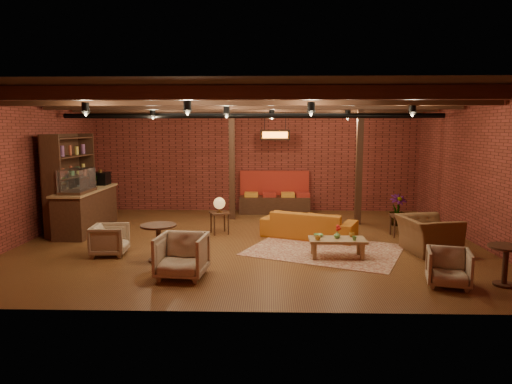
{
  "coord_description": "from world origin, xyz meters",
  "views": [
    {
      "loc": [
        0.42,
        -10.04,
        2.52
      ],
      "look_at": [
        0.14,
        0.2,
        1.1
      ],
      "focal_mm": 32.0,
      "sensor_mm": 36.0,
      "label": 1
    }
  ],
  "objects_px": {
    "side_table_lamp": "(219,206)",
    "plant_tall": "(399,179)",
    "sofa": "(309,224)",
    "round_table_right": "(506,259)",
    "armchair_right": "(428,229)",
    "armchair_far": "(449,266)",
    "coffee_table": "(337,241)",
    "armchair_b": "(182,254)",
    "round_table_left": "(159,236)",
    "armchair_a": "(110,238)",
    "side_table_book": "(401,217)"
  },
  "relations": [
    {
      "from": "armchair_a",
      "to": "plant_tall",
      "type": "height_order",
      "value": "plant_tall"
    },
    {
      "from": "coffee_table",
      "to": "side_table_book",
      "type": "bearing_deg",
      "value": 46.07
    },
    {
      "from": "armchair_far",
      "to": "side_table_lamp",
      "type": "bearing_deg",
      "value": 153.24
    },
    {
      "from": "side_table_lamp",
      "to": "armchair_far",
      "type": "bearing_deg",
      "value": -41.45
    },
    {
      "from": "armchair_b",
      "to": "round_table_right",
      "type": "bearing_deg",
      "value": 2.74
    },
    {
      "from": "side_table_book",
      "to": "armchair_far",
      "type": "distance_m",
      "value": 3.46
    },
    {
      "from": "round_table_right",
      "to": "plant_tall",
      "type": "xyz_separation_m",
      "value": [
        -0.43,
        4.67,
        0.78
      ]
    },
    {
      "from": "sofa",
      "to": "round_table_right",
      "type": "xyz_separation_m",
      "value": [
        2.89,
        -3.21,
        0.13
      ]
    },
    {
      "from": "coffee_table",
      "to": "armchair_a",
      "type": "xyz_separation_m",
      "value": [
        -4.53,
        0.04,
        0.0
      ]
    },
    {
      "from": "sofa",
      "to": "plant_tall",
      "type": "xyz_separation_m",
      "value": [
        2.45,
        1.46,
        0.91
      ]
    },
    {
      "from": "coffee_table",
      "to": "sofa",
      "type": "bearing_deg",
      "value": 103.77
    },
    {
      "from": "sofa",
      "to": "side_table_lamp",
      "type": "xyz_separation_m",
      "value": [
        -2.13,
        0.35,
        0.36
      ]
    },
    {
      "from": "side_table_lamp",
      "to": "armchair_far",
      "type": "distance_m",
      "value": 5.47
    },
    {
      "from": "sofa",
      "to": "armchair_far",
      "type": "xyz_separation_m",
      "value": [
        1.96,
        -3.26,
        0.02
      ]
    },
    {
      "from": "plant_tall",
      "to": "armchair_a",
      "type": "bearing_deg",
      "value": -155.04
    },
    {
      "from": "round_table_left",
      "to": "side_table_book",
      "type": "xyz_separation_m",
      "value": [
        5.22,
        2.18,
        -0.01
      ]
    },
    {
      "from": "armchair_b",
      "to": "round_table_left",
      "type": "bearing_deg",
      "value": 129.11
    },
    {
      "from": "coffee_table",
      "to": "side_table_lamp",
      "type": "height_order",
      "value": "side_table_lamp"
    },
    {
      "from": "side_table_book",
      "to": "coffee_table",
      "type": "bearing_deg",
      "value": -133.93
    },
    {
      "from": "side_table_lamp",
      "to": "plant_tall",
      "type": "xyz_separation_m",
      "value": [
        4.58,
        1.11,
        0.55
      ]
    },
    {
      "from": "plant_tall",
      "to": "side_table_lamp",
      "type": "bearing_deg",
      "value": -166.37
    },
    {
      "from": "armchair_a",
      "to": "armchair_right",
      "type": "height_order",
      "value": "armchair_right"
    },
    {
      "from": "round_table_right",
      "to": "armchair_far",
      "type": "height_order",
      "value": "armchair_far"
    },
    {
      "from": "sofa",
      "to": "armchair_b",
      "type": "bearing_deg",
      "value": 72.4
    },
    {
      "from": "side_table_lamp",
      "to": "armchair_a",
      "type": "relative_size",
      "value": 1.3
    },
    {
      "from": "side_table_lamp",
      "to": "armchair_a",
      "type": "bearing_deg",
      "value": -135.72
    },
    {
      "from": "sofa",
      "to": "round_table_right",
      "type": "bearing_deg",
      "value": 153.89
    },
    {
      "from": "round_table_left",
      "to": "armchair_right",
      "type": "bearing_deg",
      "value": 8.15
    },
    {
      "from": "sofa",
      "to": "coffee_table",
      "type": "distance_m",
      "value": 1.69
    },
    {
      "from": "side_table_book",
      "to": "plant_tall",
      "type": "bearing_deg",
      "value": 77.64
    },
    {
      "from": "coffee_table",
      "to": "side_table_lamp",
      "type": "xyz_separation_m",
      "value": [
        -2.53,
        2.0,
        0.34
      ]
    },
    {
      "from": "round_table_left",
      "to": "armchair_far",
      "type": "height_order",
      "value": "round_table_left"
    },
    {
      "from": "sofa",
      "to": "armchair_far",
      "type": "height_order",
      "value": "armchair_far"
    },
    {
      "from": "round_table_right",
      "to": "plant_tall",
      "type": "height_order",
      "value": "plant_tall"
    },
    {
      "from": "coffee_table",
      "to": "armchair_far",
      "type": "xyz_separation_m",
      "value": [
        1.56,
        -1.61,
        -0.0
      ]
    },
    {
      "from": "sofa",
      "to": "side_table_book",
      "type": "relative_size",
      "value": 4.05
    },
    {
      "from": "plant_tall",
      "to": "sofa",
      "type": "bearing_deg",
      "value": -149.17
    },
    {
      "from": "coffee_table",
      "to": "armchair_a",
      "type": "height_order",
      "value": "armchair_a"
    },
    {
      "from": "armchair_b",
      "to": "plant_tall",
      "type": "relative_size",
      "value": 0.34
    },
    {
      "from": "armchair_far",
      "to": "plant_tall",
      "type": "xyz_separation_m",
      "value": [
        0.49,
        4.72,
        0.89
      ]
    },
    {
      "from": "coffee_table",
      "to": "armchair_b",
      "type": "relative_size",
      "value": 1.35
    },
    {
      "from": "side_table_lamp",
      "to": "plant_tall",
      "type": "bearing_deg",
      "value": 13.63
    },
    {
      "from": "armchair_far",
      "to": "armchair_a",
      "type": "bearing_deg",
      "value": 179.47
    },
    {
      "from": "armchair_a",
      "to": "plant_tall",
      "type": "xyz_separation_m",
      "value": [
        6.59,
        3.06,
        0.88
      ]
    },
    {
      "from": "side_table_lamp",
      "to": "armchair_far",
      "type": "relative_size",
      "value": 1.33
    },
    {
      "from": "side_table_lamp",
      "to": "coffee_table",
      "type": "bearing_deg",
      "value": -38.29
    },
    {
      "from": "side_table_book",
      "to": "armchair_a",
      "type": "bearing_deg",
      "value": -164.11
    },
    {
      "from": "round_table_left",
      "to": "sofa",
      "type": "bearing_deg",
      "value": 33.12
    },
    {
      "from": "coffee_table",
      "to": "armchair_right",
      "type": "relative_size",
      "value": 0.98
    },
    {
      "from": "armchair_right",
      "to": "round_table_right",
      "type": "bearing_deg",
      "value": -174.4
    }
  ]
}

